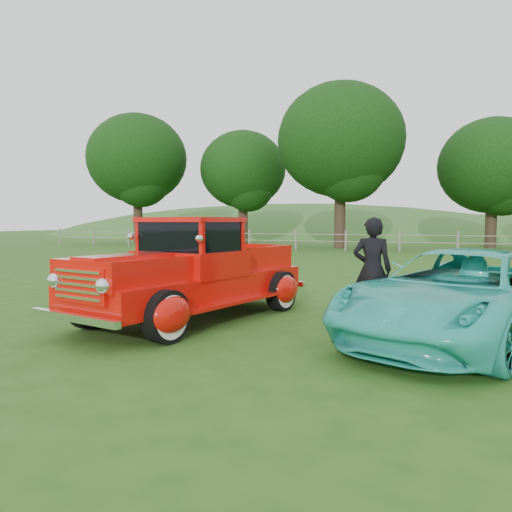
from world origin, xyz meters
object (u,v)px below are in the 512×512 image
at_px(teal_sedan, 462,296).
at_px(man, 372,270).
at_px(red_pickup, 193,274).
at_px(tree_far_west, 137,159).
at_px(tree_near_west, 341,140).
at_px(tree_mid_west, 243,170).
at_px(tree_near_east, 493,166).

xyz_separation_m(teal_sedan, man, (-1.41, 1.00, 0.23)).
relative_size(red_pickup, man, 2.94).
distance_m(tree_far_west, teal_sedan, 34.43).
xyz_separation_m(tree_far_west, tree_near_west, (16.00, -1.00, 0.31)).
bearing_deg(red_pickup, tree_mid_west, 123.99).
bearing_deg(tree_near_west, tree_near_east, 23.96).
bearing_deg(teal_sedan, red_pickup, -158.31).
xyz_separation_m(red_pickup, teal_sedan, (4.33, -0.02, -0.14)).
height_order(tree_near_west, red_pickup, tree_near_west).
height_order(red_pickup, teal_sedan, red_pickup).
bearing_deg(tree_near_west, tree_mid_west, 159.44).
bearing_deg(tree_far_west, man, -48.14).
bearing_deg(red_pickup, tree_near_east, 89.66).
distance_m(tree_near_east, man, 27.58).
bearing_deg(tree_mid_west, man, -62.54).
xyz_separation_m(tree_near_east, red_pickup, (-6.40, -27.99, -4.45)).
bearing_deg(tree_near_east, tree_mid_west, -176.63).
distance_m(tree_far_west, tree_mid_west, 8.30).
distance_m(red_pickup, teal_sedan, 4.34).
bearing_deg(tree_mid_west, red_pickup, -68.56).
xyz_separation_m(tree_far_west, tree_near_east, (25.00, 3.00, -1.24)).
height_order(tree_mid_west, man, tree_mid_west).
bearing_deg(man, tree_near_west, -83.29).
height_order(tree_mid_west, tree_near_west, tree_near_west).
distance_m(tree_mid_west, red_pickup, 29.38).
bearing_deg(tree_far_west, tree_mid_west, 14.04).
xyz_separation_m(tree_near_east, teal_sedan, (-2.07, -28.01, -4.59)).
xyz_separation_m(red_pickup, man, (2.92, 0.98, 0.10)).
distance_m(tree_mid_west, tree_near_east, 17.03).
height_order(tree_far_west, tree_near_east, tree_far_west).
height_order(tree_near_west, tree_near_east, tree_near_west).
height_order(tree_mid_west, tree_near_east, tree_mid_west).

